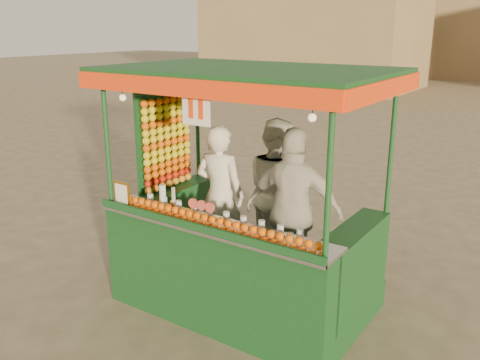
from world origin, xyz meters
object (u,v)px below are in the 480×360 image
Objects in this scene: juice_cart at (235,235)px; vendor_right at (294,211)px; vendor_left at (220,195)px; vendor_middle at (278,191)px.

vendor_right is (0.58, 0.20, 0.33)m from juice_cart.
vendor_left is at bearing -19.34° from vendor_right.
juice_cart is 1.65× the size of vendor_right.
vendor_left is 0.96× the size of vendor_middle.
vendor_right is at bearing 165.57° from vendor_left.
juice_cart is at bearing 135.17° from vendor_left.
vendor_left is 0.94× the size of vendor_right.
juice_cart is 0.70m from vendor_right.
vendor_left is 0.66m from vendor_middle.
vendor_right is (0.48, -0.51, 0.01)m from vendor_middle.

